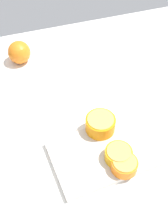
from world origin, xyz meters
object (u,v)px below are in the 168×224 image
(loose_orange_1, at_px, (19,52))
(orange_half_2, at_px, (124,165))
(cutting_board, at_px, (104,153))
(orange_half_1, at_px, (100,124))
(orange_half_0, at_px, (118,155))

(loose_orange_1, bearing_deg, orange_half_2, -71.50)
(cutting_board, relative_size, orange_half_1, 3.35)
(orange_half_0, relative_size, orange_half_2, 1.05)
(orange_half_0, bearing_deg, cutting_board, 129.23)
(loose_orange_1, bearing_deg, cutting_board, -72.32)
(cutting_board, xyz_separation_m, orange_half_2, (0.03, -0.07, 0.03))
(orange_half_1, distance_m, loose_orange_1, 0.44)
(cutting_board, relative_size, orange_half_0, 3.94)
(cutting_board, distance_m, orange_half_0, 0.05)
(orange_half_2, xyz_separation_m, loose_orange_1, (-0.18, 0.55, 0.01))
(orange_half_2, bearing_deg, loose_orange_1, 108.50)
(cutting_board, bearing_deg, orange_half_1, 79.55)
(orange_half_2, distance_m, loose_orange_1, 0.58)
(orange_half_1, xyz_separation_m, loose_orange_1, (-0.17, 0.41, -0.00))
(cutting_board, distance_m, orange_half_2, 0.08)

